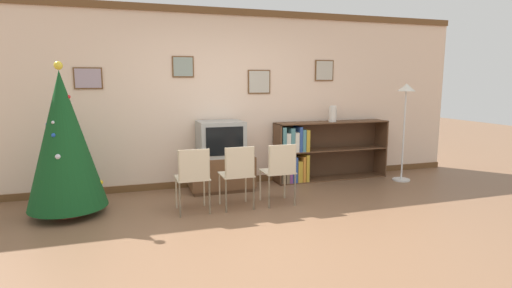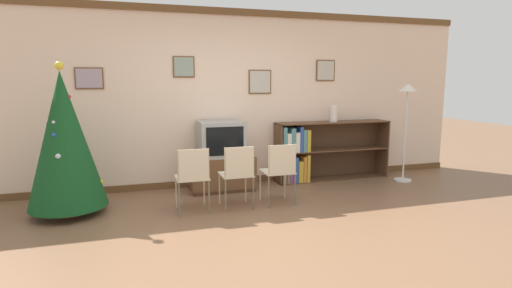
{
  "view_description": "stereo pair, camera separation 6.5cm",
  "coord_description": "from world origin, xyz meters",
  "px_view_note": "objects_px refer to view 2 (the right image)",
  "views": [
    {
      "loc": [
        -1.37,
        -3.82,
        1.62
      ],
      "look_at": [
        0.25,
        1.22,
        0.78
      ],
      "focal_mm": 28.0,
      "sensor_mm": 36.0,
      "label": 1
    },
    {
      "loc": [
        -1.31,
        -3.84,
        1.62
      ],
      "look_at": [
        0.25,
        1.22,
        0.78
      ],
      "focal_mm": 28.0,
      "sensor_mm": 36.0,
      "label": 2
    }
  ],
  "objects_px": {
    "bookshelf": "(312,152)",
    "standing_lamp": "(407,107)",
    "folding_chair_right": "(280,170)",
    "television": "(221,139)",
    "folding_chair_left": "(193,176)",
    "christmas_tree": "(65,140)",
    "vase": "(334,114)",
    "tv_console": "(222,173)",
    "folding_chair_center": "(238,173)"
  },
  "relations": [
    {
      "from": "folding_chair_right",
      "to": "standing_lamp",
      "type": "relative_size",
      "value": 0.52
    },
    {
      "from": "folding_chair_left",
      "to": "christmas_tree",
      "type": "bearing_deg",
      "value": 163.78
    },
    {
      "from": "bookshelf",
      "to": "standing_lamp",
      "type": "relative_size",
      "value": 1.23
    },
    {
      "from": "standing_lamp",
      "to": "folding_chair_left",
      "type": "bearing_deg",
      "value": -170.19
    },
    {
      "from": "television",
      "to": "folding_chair_right",
      "type": "bearing_deg",
      "value": -59.57
    },
    {
      "from": "folding_chair_right",
      "to": "folding_chair_center",
      "type": "bearing_deg",
      "value": 180.0
    },
    {
      "from": "television",
      "to": "folding_chair_right",
      "type": "xyz_separation_m",
      "value": [
        0.57,
        -0.96,
        -0.3
      ]
    },
    {
      "from": "folding_chair_left",
      "to": "folding_chair_center",
      "type": "xyz_separation_m",
      "value": [
        0.57,
        0.0,
        0.0
      ]
    },
    {
      "from": "folding_chair_center",
      "to": "standing_lamp",
      "type": "distance_m",
      "value": 3.11
    },
    {
      "from": "bookshelf",
      "to": "folding_chair_center",
      "type": "bearing_deg",
      "value": -144.89
    },
    {
      "from": "folding_chair_left",
      "to": "folding_chair_center",
      "type": "bearing_deg",
      "value": 0.0
    },
    {
      "from": "christmas_tree",
      "to": "folding_chair_center",
      "type": "xyz_separation_m",
      "value": [
        2.03,
        -0.43,
        -0.44
      ]
    },
    {
      "from": "tv_console",
      "to": "folding_chair_right",
      "type": "bearing_deg",
      "value": -59.64
    },
    {
      "from": "vase",
      "to": "standing_lamp",
      "type": "relative_size",
      "value": 0.17
    },
    {
      "from": "tv_console",
      "to": "vase",
      "type": "height_order",
      "value": "vase"
    },
    {
      "from": "tv_console",
      "to": "bookshelf",
      "type": "xyz_separation_m",
      "value": [
        1.53,
        0.11,
        0.21
      ]
    },
    {
      "from": "folding_chair_right",
      "to": "vase",
      "type": "height_order",
      "value": "vase"
    },
    {
      "from": "folding_chair_left",
      "to": "folding_chair_center",
      "type": "distance_m",
      "value": 0.57
    },
    {
      "from": "folding_chair_center",
      "to": "bookshelf",
      "type": "xyz_separation_m",
      "value": [
        1.53,
        1.08,
        -0.0
      ]
    },
    {
      "from": "christmas_tree",
      "to": "vase",
      "type": "xyz_separation_m",
      "value": [
        3.93,
        0.63,
        0.18
      ]
    },
    {
      "from": "bookshelf",
      "to": "christmas_tree",
      "type": "bearing_deg",
      "value": -169.63
    },
    {
      "from": "christmas_tree",
      "to": "vase",
      "type": "distance_m",
      "value": 3.98
    },
    {
      "from": "television",
      "to": "folding_chair_right",
      "type": "height_order",
      "value": "television"
    },
    {
      "from": "tv_console",
      "to": "bookshelf",
      "type": "distance_m",
      "value": 1.55
    },
    {
      "from": "christmas_tree",
      "to": "folding_chair_right",
      "type": "relative_size",
      "value": 2.25
    },
    {
      "from": "folding_chair_right",
      "to": "standing_lamp",
      "type": "xyz_separation_m",
      "value": [
        2.39,
        0.61,
        0.74
      ]
    },
    {
      "from": "television",
      "to": "folding_chair_center",
      "type": "distance_m",
      "value": 1.01
    },
    {
      "from": "tv_console",
      "to": "folding_chair_center",
      "type": "bearing_deg",
      "value": -90.0
    },
    {
      "from": "television",
      "to": "folding_chair_right",
      "type": "relative_size",
      "value": 0.81
    },
    {
      "from": "folding_chair_right",
      "to": "christmas_tree",
      "type": "bearing_deg",
      "value": 170.68
    },
    {
      "from": "christmas_tree",
      "to": "vase",
      "type": "bearing_deg",
      "value": 9.08
    },
    {
      "from": "bookshelf",
      "to": "standing_lamp",
      "type": "height_order",
      "value": "standing_lamp"
    },
    {
      "from": "television",
      "to": "folding_chair_left",
      "type": "distance_m",
      "value": 1.16
    },
    {
      "from": "folding_chair_left",
      "to": "bookshelf",
      "type": "xyz_separation_m",
      "value": [
        2.1,
        1.08,
        -0.0
      ]
    },
    {
      "from": "folding_chair_center",
      "to": "folding_chair_right",
      "type": "xyz_separation_m",
      "value": [
        0.57,
        0.0,
        0.0
      ]
    },
    {
      "from": "folding_chair_right",
      "to": "folding_chair_left",
      "type": "bearing_deg",
      "value": 180.0
    },
    {
      "from": "folding_chair_left",
      "to": "folding_chair_right",
      "type": "height_order",
      "value": "same"
    },
    {
      "from": "television",
      "to": "folding_chair_left",
      "type": "relative_size",
      "value": 0.81
    },
    {
      "from": "folding_chair_center",
      "to": "folding_chair_right",
      "type": "height_order",
      "value": "same"
    },
    {
      "from": "folding_chair_left",
      "to": "vase",
      "type": "bearing_deg",
      "value": 23.17
    },
    {
      "from": "television",
      "to": "bookshelf",
      "type": "xyz_separation_m",
      "value": [
        1.53,
        0.11,
        -0.31
      ]
    },
    {
      "from": "standing_lamp",
      "to": "television",
      "type": "bearing_deg",
      "value": 173.13
    },
    {
      "from": "bookshelf",
      "to": "vase",
      "type": "xyz_separation_m",
      "value": [
        0.36,
        -0.03,
        0.63
      ]
    },
    {
      "from": "standing_lamp",
      "to": "vase",
      "type": "bearing_deg",
      "value": 157.2
    },
    {
      "from": "christmas_tree",
      "to": "folding_chair_left",
      "type": "height_order",
      "value": "christmas_tree"
    },
    {
      "from": "folding_chair_right",
      "to": "bookshelf",
      "type": "xyz_separation_m",
      "value": [
        0.97,
        1.08,
        -0.0
      ]
    },
    {
      "from": "folding_chair_left",
      "to": "folding_chair_center",
      "type": "height_order",
      "value": "same"
    },
    {
      "from": "folding_chair_center",
      "to": "vase",
      "type": "distance_m",
      "value": 2.26
    },
    {
      "from": "vase",
      "to": "standing_lamp",
      "type": "xyz_separation_m",
      "value": [
        1.06,
        -0.44,
        0.12
      ]
    },
    {
      "from": "vase",
      "to": "standing_lamp",
      "type": "bearing_deg",
      "value": -22.8
    }
  ]
}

